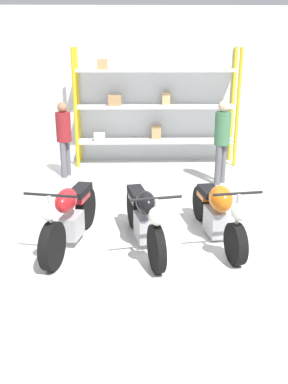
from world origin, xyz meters
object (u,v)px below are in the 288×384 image
Objects in this scene: motorcycle_red at (70,216)px; motorcycle_black at (144,217)px; person_near_rack at (64,134)px; motorcycle_orange at (218,212)px; person_browsing at (222,136)px; shelving_rack at (152,107)px.

motorcycle_black is (1.06, -0.09, 0.01)m from motorcycle_red.
motorcycle_red is at bearing 119.21° from person_near_rack.
person_browsing is at bearing 159.63° from motorcycle_orange.
motorcycle_orange is at bearing 106.04° from motorcycle_red.
person_near_rack is at bearing 32.43° from person_browsing.
motorcycle_orange is at bearing 90.60° from motorcycle_black.
motorcycle_black is 3.43m from person_browsing.
person_near_rack is at bearing -149.06° from motorcycle_orange.
motorcycle_black is at bearing -93.81° from shelving_rack.
motorcycle_orange is at bearing -79.84° from shelving_rack.
shelving_rack reaches higher than motorcycle_orange.
motorcycle_red is 1.16× the size of person_browsing.
person_near_rack reaches higher than motorcycle_orange.
shelving_rack is 2.22× the size of person_browsing.
motorcycle_black is at bearing 103.39° from person_browsing.
person_near_rack is at bearing -158.27° from motorcycle_red.
person_near_rack is at bearing -166.79° from motorcycle_black.
motorcycle_black is at bearing 97.32° from motorcycle_red.
motorcycle_black is 1.19× the size of person_browsing.
motorcycle_red is at bearing -106.42° from motorcycle_black.
person_browsing is 3.35m from person_near_rack.
person_near_rack is (-2.73, 3.31, 0.51)m from motorcycle_orange.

